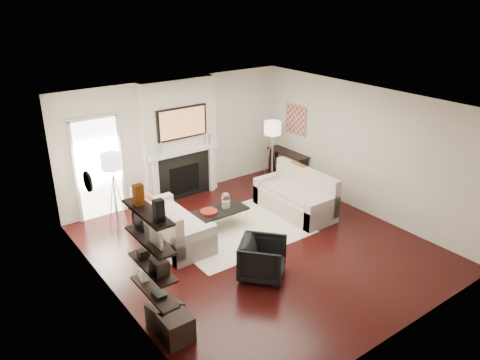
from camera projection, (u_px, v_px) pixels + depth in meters
room_envelope at (260, 180)px, 8.25m from camera, size 6.00×6.00×6.00m
chimney_breast at (179, 140)px, 10.38m from camera, size 1.80×0.25×2.70m
fireplace_surround at (184, 176)px, 10.60m from camera, size 1.30×0.02×1.04m
firebox at (184, 179)px, 10.63m from camera, size 0.75×0.02×0.65m
mantel_pilaster_l at (156, 183)px, 10.18m from camera, size 0.12×0.08×1.10m
mantel_pilaster_r at (211, 169)px, 10.96m from camera, size 0.12×0.08×1.10m
mantel_shelf at (184, 152)px, 10.33m from camera, size 1.70×0.18×0.07m
tv_body at (182, 123)px, 10.10m from camera, size 1.20×0.06×0.70m
tv_screen at (183, 123)px, 10.07m from camera, size 1.10×0.00×0.62m
candlestick_l_tall at (161, 149)px, 9.97m from camera, size 0.04×0.04×0.30m
candlestick_l_short at (156, 151)px, 9.91m from camera, size 0.04×0.04×0.24m
candlestick_r_tall at (205, 139)px, 10.57m from camera, size 0.04×0.04×0.30m
candlestick_r_short at (210, 140)px, 10.65m from camera, size 0.04×0.04×0.24m
hallway_panel at (99, 169)px, 9.57m from camera, size 0.90×0.02×2.10m
door_trim_l at (75, 175)px, 9.29m from camera, size 0.06×0.06×2.16m
door_trim_r at (121, 164)px, 9.81m from camera, size 0.06×0.06×2.16m
door_trim_top at (92, 118)px, 9.13m from camera, size 1.02×0.06×0.06m
rug at (237, 231)px, 9.31m from camera, size 2.60×2.00×0.01m
loveseat_left_base at (173, 232)px, 8.86m from camera, size 0.85×1.80×0.42m
loveseat_left_back at (156, 222)px, 8.56m from camera, size 0.18×1.80×0.80m
loveseat_left_arm_n at (195, 245)px, 8.23m from camera, size 0.85×0.18×0.60m
loveseat_left_arm_s at (153, 212)px, 9.43m from camera, size 0.85×0.18×0.60m
loveseat_left_cushion at (175, 219)px, 8.79m from camera, size 0.63×1.44×0.10m
pillow_left_orange at (148, 206)px, 8.70m from camera, size 0.10×0.42×0.42m
pillow_left_charcoal at (163, 218)px, 8.26m from camera, size 0.10×0.40×0.40m
loveseat_right_base at (294, 203)px, 10.01m from camera, size 0.85×1.80×0.42m
loveseat_right_back at (307, 186)px, 10.08m from camera, size 0.18×1.80×0.80m
loveseat_right_arm_n at (322, 213)px, 9.38m from camera, size 0.85×0.18×0.60m
loveseat_right_arm_s at (270, 187)px, 10.58m from camera, size 0.85×0.18×0.60m
loveseat_right_cushion at (293, 193)px, 9.89m from camera, size 0.63×1.44×0.10m
pillow_right_orange at (298, 173)px, 10.22m from camera, size 0.10×0.42×0.42m
pillow_right_charcoal at (317, 182)px, 9.78m from camera, size 0.10×0.40×0.40m
coffee_table at (220, 211)px, 9.26m from camera, size 1.10×0.55×0.04m
coffee_leg_nw at (205, 232)px, 8.90m from camera, size 0.02×0.02×0.38m
coffee_leg_ne at (246, 217)px, 9.45m from camera, size 0.02×0.02×0.38m
coffee_leg_sw at (193, 223)px, 9.23m from camera, size 0.02×0.02×0.38m
coffee_leg_se at (234, 210)px, 9.78m from camera, size 0.02×0.02×0.38m
hurricane_glass at (226, 201)px, 9.28m from camera, size 0.17×0.17×0.30m
hurricane_candle at (226, 204)px, 9.30m from camera, size 0.11×0.11×0.16m
copper_bowl at (209, 212)px, 9.10m from camera, size 0.34×0.34×0.06m
armchair at (263, 257)px, 7.74m from camera, size 0.98×0.98×0.74m
lamp_left_post at (116, 202)px, 9.15m from camera, size 0.02×0.02×1.20m
lamp_left_shade at (111, 162)px, 8.82m from camera, size 0.40×0.40×0.30m
lamp_left_leg_a at (121, 201)px, 9.21m from camera, size 0.25×0.02×1.23m
lamp_left_leg_b at (111, 201)px, 9.19m from camera, size 0.14×0.22×1.23m
lamp_left_leg_c at (115, 205)px, 9.05m from camera, size 0.14×0.22×1.23m
lamp_right_post at (272, 162)px, 11.22m from camera, size 0.02×0.02×1.20m
lamp_right_shade at (273, 128)px, 10.89m from camera, size 0.40×0.40×0.30m
lamp_right_leg_a at (275, 161)px, 11.28m from camera, size 0.25×0.02×1.23m
lamp_right_leg_b at (267, 161)px, 11.26m from camera, size 0.14×0.22×1.23m
lamp_right_leg_c at (272, 164)px, 11.12m from camera, size 0.14×0.22×1.23m
console_top at (288, 153)px, 11.45m from camera, size 0.35×1.20×0.04m
console_leg_n at (303, 174)px, 11.19m from camera, size 0.30×0.04×0.71m
console_leg_s at (273, 161)px, 12.01m from camera, size 0.30×0.04×0.71m
wall_art at (296, 120)px, 11.18m from camera, size 0.03×0.70×0.70m
shelf_bottom at (154, 292)px, 6.32m from camera, size 0.25×1.00×0.03m
shelf_lower at (152, 266)px, 6.17m from camera, size 0.25×1.00×0.04m
shelf_upper at (150, 240)px, 6.01m from camera, size 0.25×1.00×0.04m
shelf_top at (147, 212)px, 5.86m from camera, size 0.25×1.00×0.04m
decor_magfile_a at (159, 211)px, 5.55m from camera, size 0.12×0.10×0.28m
decor_magfile_b at (138, 195)px, 5.97m from camera, size 0.12×0.10×0.28m
decor_frame_a at (156, 238)px, 5.82m from camera, size 0.04×0.30×0.22m
decor_frame_b at (139, 224)px, 6.20m from camera, size 0.04×0.22×0.18m
decor_wine_rack at (159, 266)px, 5.96m from camera, size 0.18×0.25×0.20m
decor_box_small at (144, 254)px, 6.32m from camera, size 0.15×0.12×0.12m
decor_books at (159, 294)px, 6.20m from camera, size 0.14×0.20×0.05m
decor_box_tall at (144, 275)px, 6.51m from camera, size 0.10×0.10×0.18m
clock_rim at (88, 182)px, 7.29m from camera, size 0.04×0.34×0.34m
clock_face at (89, 181)px, 7.30m from camera, size 0.01×0.29×0.29m
ottoman_near at (165, 316)px, 6.62m from camera, size 0.47×0.47×0.40m
ottoman_far at (176, 328)px, 6.38m from camera, size 0.40×0.40×0.40m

